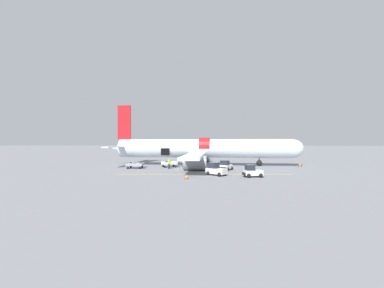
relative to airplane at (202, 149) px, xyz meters
name	(u,v)px	position (x,y,z in m)	size (l,w,h in m)	color
ground_plane	(187,168)	(-2.28, -5.48, -3.23)	(500.00, 500.00, 0.00)	slate
apron_marking_line	(205,174)	(1.17, -12.92, -3.23)	(25.24, 2.56, 0.01)	yellow
airplane	(202,149)	(0.00, 0.00, 0.00)	(38.15, 32.58, 12.15)	silver
baggage_tug_lead	(216,170)	(2.69, -13.68, -2.48)	(3.14, 2.76, 1.78)	silver
baggage_tug_mid	(252,172)	(7.52, -14.91, -2.55)	(2.71, 2.09, 1.65)	silver
baggage_tug_rear	(226,166)	(4.35, -7.52, -2.56)	(2.52, 2.73, 1.61)	white
baggage_cart_loading	(170,164)	(-5.72, -4.03, -2.70)	(3.73, 2.62, 1.10)	silver
baggage_cart_queued	(136,165)	(-11.32, -6.43, -2.71)	(3.90, 2.25, 1.07)	#999BA0
ground_crew_loader_a	(189,163)	(-2.02, -5.24, -2.33)	(0.60, 0.46, 1.71)	#1E2338
ground_crew_loader_b	(183,162)	(-3.36, -3.37, -2.31)	(0.44, 0.61, 1.75)	#2D2D33
ground_crew_driver	(169,164)	(-5.28, -6.71, -2.30)	(0.55, 0.59, 1.77)	#1E2338
safety_cone_nose	(300,165)	(18.57, -0.59, -2.87)	(0.59, 0.59, 0.76)	black
safety_cone_engine_left	(186,177)	(-0.97, -17.27, -2.95)	(0.52, 0.52, 0.61)	black
safety_cone_wingtip	(208,169)	(1.44, -8.49, -2.95)	(0.60, 0.60, 0.60)	black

